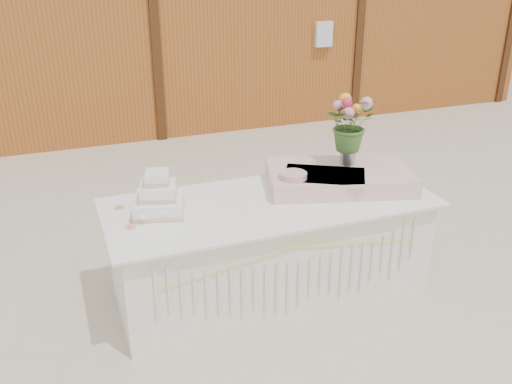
# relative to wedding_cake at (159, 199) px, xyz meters

# --- Properties ---
(ground) EXTENTS (80.00, 80.00, 0.00)m
(ground) POSITION_rel_wedding_cake_xyz_m (0.79, -0.10, -0.87)
(ground) COLOR beige
(ground) RESTS_ON ground
(cake_table) EXTENTS (2.40, 1.00, 0.77)m
(cake_table) POSITION_rel_wedding_cake_xyz_m (0.79, -0.11, -0.49)
(cake_table) COLOR white
(cake_table) RESTS_ON ground
(wedding_cake) EXTENTS (0.42, 0.42, 0.31)m
(wedding_cake) POSITION_rel_wedding_cake_xyz_m (0.00, 0.00, 0.00)
(wedding_cake) COLOR white
(wedding_cake) RESTS_ON cake_table
(pink_cake_stand) EXTENTS (0.25, 0.25, 0.18)m
(pink_cake_stand) POSITION_rel_wedding_cake_xyz_m (0.99, -0.06, -0.00)
(pink_cake_stand) COLOR white
(pink_cake_stand) RESTS_ON cake_table
(satin_runner) EXTENTS (1.21, 0.90, 0.14)m
(satin_runner) POSITION_rel_wedding_cake_xyz_m (1.40, -0.01, -0.04)
(satin_runner) COLOR beige
(satin_runner) RESTS_ON cake_table
(flower_vase) EXTENTS (0.12, 0.12, 0.17)m
(flower_vase) POSITION_rel_wedding_cake_xyz_m (1.51, 0.06, 0.12)
(flower_vase) COLOR #A4A5A9
(flower_vase) RESTS_ON satin_runner
(bouquet) EXTENTS (0.44, 0.41, 0.42)m
(bouquet) POSITION_rel_wedding_cake_xyz_m (1.51, 0.06, 0.41)
(bouquet) COLOR #426E2C
(bouquet) RESTS_ON flower_vase
(loose_flowers) EXTENTS (0.19, 0.38, 0.02)m
(loose_flowers) POSITION_rel_wedding_cake_xyz_m (-0.26, 0.01, -0.09)
(loose_flowers) COLOR pink
(loose_flowers) RESTS_ON cake_table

